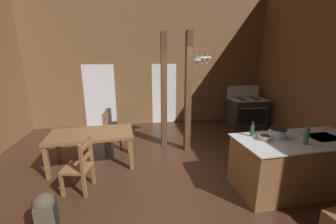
% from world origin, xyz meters
% --- Properties ---
extents(ground_plane, '(8.65, 8.04, 0.10)m').
position_xyz_m(ground_plane, '(0.00, 0.00, -0.05)').
color(ground_plane, '#422819').
extents(wall_back, '(8.65, 0.14, 4.51)m').
position_xyz_m(wall_back, '(0.00, 3.69, 2.25)').
color(wall_back, brown).
rests_on(wall_back, ground_plane).
extents(glazed_door_back_left, '(1.00, 0.01, 2.05)m').
position_xyz_m(glazed_door_back_left, '(-1.77, 3.61, 1.02)').
color(glazed_door_back_left, white).
rests_on(glazed_door_back_left, ground_plane).
extents(glazed_panel_back_right, '(0.84, 0.01, 2.05)m').
position_xyz_m(glazed_panel_back_right, '(0.39, 3.61, 1.02)').
color(glazed_panel_back_right, white).
rests_on(glazed_panel_back_right, ground_plane).
extents(kitchen_island, '(2.19, 1.02, 0.94)m').
position_xyz_m(kitchen_island, '(2.07, -0.59, 0.47)').
color(kitchen_island, brown).
rests_on(kitchen_island, ground_plane).
extents(stove_range, '(1.17, 0.86, 1.32)m').
position_xyz_m(stove_range, '(3.09, 2.79, 0.48)').
color(stove_range, '#2C2C2C').
rests_on(stove_range, ground_plane).
extents(support_post_with_pot_rack, '(0.62, 0.25, 2.86)m').
position_xyz_m(support_post_with_pot_rack, '(0.64, 1.28, 1.54)').
color(support_post_with_pot_rack, brown).
rests_on(support_post_with_pot_rack, ground_plane).
extents(support_post_center, '(0.14, 0.14, 2.86)m').
position_xyz_m(support_post_center, '(0.08, 1.67, 1.43)').
color(support_post_center, brown).
rests_on(support_post_center, ground_plane).
extents(dining_table, '(1.75, 1.00, 0.74)m').
position_xyz_m(dining_table, '(-1.59, 0.89, 0.65)').
color(dining_table, brown).
rests_on(dining_table, ground_plane).
extents(ladderback_chair_near_window, '(0.48, 0.48, 0.95)m').
position_xyz_m(ladderback_chair_near_window, '(-1.27, 1.78, 0.45)').
color(ladderback_chair_near_window, olive).
rests_on(ladderback_chair_near_window, ground_plane).
extents(ladderback_chair_by_post, '(0.52, 0.52, 0.95)m').
position_xyz_m(ladderback_chair_by_post, '(-1.65, -0.01, 0.45)').
color(ladderback_chair_by_post, olive).
rests_on(ladderback_chair_by_post, ground_plane).
extents(backpack, '(0.36, 0.37, 0.60)m').
position_xyz_m(backpack, '(-1.90, -0.91, 0.31)').
color(backpack, '#4C4233').
rests_on(backpack, ground_plane).
extents(stockpot_on_counter, '(0.35, 0.28, 0.16)m').
position_xyz_m(stockpot_on_counter, '(1.72, -0.47, 1.02)').
color(stockpot_on_counter, silver).
rests_on(stockpot_on_counter, kitchen_island).
extents(mixing_bowl_on_counter, '(0.21, 0.21, 0.08)m').
position_xyz_m(mixing_bowl_on_counter, '(1.45, -0.51, 0.97)').
color(mixing_bowl_on_counter, '#B2A893').
rests_on(mixing_bowl_on_counter, kitchen_island).
extents(bottle_tall_on_counter, '(0.06, 0.06, 0.26)m').
position_xyz_m(bottle_tall_on_counter, '(1.33, -0.33, 1.04)').
color(bottle_tall_on_counter, '#2D5638').
rests_on(bottle_tall_on_counter, kitchen_island).
extents(bottle_short_on_counter, '(0.07, 0.07, 0.35)m').
position_xyz_m(bottle_short_on_counter, '(1.99, -0.79, 1.08)').
color(bottle_short_on_counter, '#2D5638').
rests_on(bottle_short_on_counter, kitchen_island).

